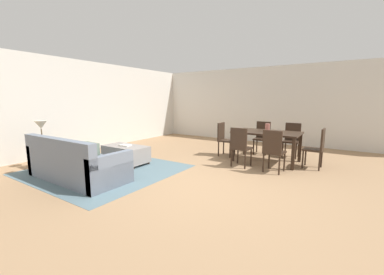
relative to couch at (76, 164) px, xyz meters
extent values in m
plane|color=#9E7A56|center=(2.12, 1.18, -0.29)|extent=(10.80, 10.80, 0.00)
cube|color=silver|center=(2.12, 6.18, 1.06)|extent=(9.00, 0.12, 2.70)
cube|color=silver|center=(-2.38, 1.68, 1.06)|extent=(0.12, 11.00, 2.70)
cube|color=slate|center=(-0.05, 0.70, -0.29)|extent=(3.00, 2.80, 0.01)
cube|color=slate|center=(0.00, 0.05, -0.08)|extent=(2.14, 0.92, 0.42)
cube|color=slate|center=(0.00, -0.33, 0.35)|extent=(2.14, 0.16, 0.44)
cube|color=slate|center=(-1.00, 0.05, 0.02)|extent=(0.14, 0.92, 0.62)
cube|color=slate|center=(1.00, 0.05, 0.02)|extent=(0.14, 0.92, 0.62)
cube|color=slate|center=(-0.63, -0.06, 0.31)|extent=(0.37, 0.14, 0.37)
cube|color=gray|center=(-0.21, -0.06, 0.31)|extent=(0.37, 0.11, 0.37)
cube|color=slate|center=(0.21, -0.06, 0.31)|extent=(0.38, 0.14, 0.38)
cube|color=slate|center=(0.63, -0.05, 0.32)|extent=(0.39, 0.11, 0.38)
cube|color=gray|center=(-0.10, 1.35, -0.05)|extent=(1.14, 0.58, 0.38)
cylinder|color=#332319|center=(-0.62, 1.59, -0.26)|extent=(0.05, 0.05, 0.06)
cylinder|color=#332319|center=(0.42, 1.59, -0.26)|extent=(0.05, 0.05, 0.06)
cylinder|color=#332319|center=(-0.62, 1.11, -0.26)|extent=(0.05, 0.05, 0.06)
cylinder|color=#332319|center=(0.42, 1.11, -0.26)|extent=(0.05, 0.05, 0.06)
cube|color=olive|center=(-1.37, 0.06, 0.25)|extent=(0.40, 0.40, 0.03)
cylinder|color=olive|center=(-1.54, 0.23, -0.03)|extent=(0.04, 0.04, 0.53)
cylinder|color=olive|center=(-1.20, 0.23, -0.03)|extent=(0.04, 0.04, 0.53)
cylinder|color=olive|center=(-1.54, -0.11, -0.03)|extent=(0.04, 0.04, 0.53)
cylinder|color=olive|center=(-1.20, -0.11, -0.03)|extent=(0.04, 0.04, 0.53)
cylinder|color=brown|center=(-1.37, 0.06, 0.28)|extent=(0.16, 0.16, 0.02)
cylinder|color=brown|center=(-1.37, 0.06, 0.45)|extent=(0.02, 0.02, 0.32)
cone|color=beige|center=(-1.37, 0.06, 0.70)|extent=(0.26, 0.26, 0.18)
cube|color=#332319|center=(2.72, 3.41, 0.45)|extent=(1.56, 0.98, 0.04)
cube|color=#332319|center=(2.00, 3.85, 0.07)|extent=(0.07, 0.07, 0.72)
cube|color=#332319|center=(3.44, 3.85, 0.07)|extent=(0.07, 0.07, 0.72)
cube|color=#332319|center=(2.00, 2.98, 0.07)|extent=(0.07, 0.07, 0.72)
cube|color=#332319|center=(3.44, 2.98, 0.07)|extent=(0.07, 0.07, 0.72)
cube|color=#332319|center=(2.36, 2.66, 0.14)|extent=(0.42, 0.42, 0.04)
cube|color=#332319|center=(2.35, 2.48, 0.39)|extent=(0.40, 0.06, 0.47)
cylinder|color=#332319|center=(2.20, 2.84, -0.09)|extent=(0.04, 0.04, 0.41)
cylinder|color=#332319|center=(2.54, 2.83, -0.09)|extent=(0.04, 0.04, 0.41)
cylinder|color=#332319|center=(2.18, 2.50, -0.09)|extent=(0.04, 0.04, 0.41)
cylinder|color=#332319|center=(2.52, 2.49, -0.09)|extent=(0.04, 0.04, 0.41)
cube|color=#332319|center=(3.12, 2.63, 0.14)|extent=(0.43, 0.43, 0.04)
cube|color=#332319|center=(3.11, 2.45, 0.39)|extent=(0.40, 0.07, 0.47)
cylinder|color=#332319|center=(2.97, 2.81, -0.09)|extent=(0.04, 0.04, 0.41)
cylinder|color=#332319|center=(3.30, 2.79, -0.09)|extent=(0.04, 0.04, 0.41)
cylinder|color=#332319|center=(2.94, 2.48, -0.09)|extent=(0.04, 0.04, 0.41)
cylinder|color=#332319|center=(3.28, 2.45, -0.09)|extent=(0.04, 0.04, 0.41)
cube|color=#332319|center=(2.35, 4.21, 0.14)|extent=(0.42, 0.42, 0.04)
cube|color=#332319|center=(2.34, 4.39, 0.39)|extent=(0.40, 0.06, 0.47)
cylinder|color=#332319|center=(2.53, 4.05, -0.09)|extent=(0.04, 0.04, 0.41)
cylinder|color=#332319|center=(2.19, 4.03, -0.09)|extent=(0.04, 0.04, 0.41)
cylinder|color=#332319|center=(2.51, 4.38, -0.09)|extent=(0.04, 0.04, 0.41)
cylinder|color=#332319|center=(2.17, 4.37, -0.09)|extent=(0.04, 0.04, 0.41)
cube|color=#332319|center=(3.15, 4.22, 0.14)|extent=(0.40, 0.40, 0.04)
cube|color=#332319|center=(3.15, 4.40, 0.39)|extent=(0.40, 0.04, 0.47)
cylinder|color=#332319|center=(3.32, 4.05, -0.09)|extent=(0.04, 0.04, 0.41)
cylinder|color=#332319|center=(2.98, 4.06, -0.09)|extent=(0.04, 0.04, 0.41)
cylinder|color=#332319|center=(3.32, 4.39, -0.09)|extent=(0.04, 0.04, 0.41)
cylinder|color=#332319|center=(2.98, 4.40, -0.09)|extent=(0.04, 0.04, 0.41)
cube|color=#332319|center=(3.78, 3.40, 0.14)|extent=(0.41, 0.41, 0.04)
cube|color=#332319|center=(3.96, 3.40, 0.39)|extent=(0.05, 0.40, 0.47)
cylinder|color=#332319|center=(3.60, 3.24, -0.09)|extent=(0.04, 0.04, 0.41)
cylinder|color=#332319|center=(3.61, 3.58, -0.09)|extent=(0.04, 0.04, 0.41)
cylinder|color=#332319|center=(3.94, 3.23, -0.09)|extent=(0.04, 0.04, 0.41)
cylinder|color=#332319|center=(3.95, 3.57, -0.09)|extent=(0.04, 0.04, 0.41)
cube|color=#332319|center=(1.63, 3.43, 0.14)|extent=(0.41, 0.41, 0.04)
cube|color=#332319|center=(1.45, 3.42, 0.39)|extent=(0.05, 0.40, 0.47)
cylinder|color=#332319|center=(1.80, 3.60, -0.09)|extent=(0.04, 0.04, 0.41)
cylinder|color=#332319|center=(1.81, 3.26, -0.09)|extent=(0.04, 0.04, 0.41)
cylinder|color=#332319|center=(1.46, 3.59, -0.09)|extent=(0.04, 0.04, 0.41)
cylinder|color=#332319|center=(1.47, 3.25, -0.09)|extent=(0.04, 0.04, 0.41)
cylinder|color=#B26659|center=(2.72, 3.43, 0.56)|extent=(0.12, 0.12, 0.20)
cube|color=silver|center=(-0.09, 1.33, 0.16)|extent=(0.29, 0.24, 0.03)
camera|label=1|loc=(4.40, -2.56, 1.26)|focal=22.43mm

